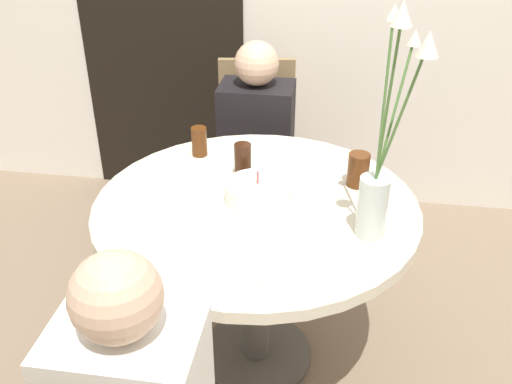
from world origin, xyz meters
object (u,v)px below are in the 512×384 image
birthday_cake (258,193)px  flower_vase (382,165)px  drink_glass_2 (243,161)px  person_boy (257,157)px  drink_glass_1 (199,141)px  chair_left_flank (257,141)px  side_plate (287,274)px  drink_glass_0 (358,170)px

birthday_cake → flower_vase: (0.38, -0.14, 0.21)m
drink_glass_2 → person_boy: size_ratio=0.13×
drink_glass_1 → person_boy: (0.16, 0.48, -0.29)m
chair_left_flank → drink_glass_2: bearing=-93.5°
person_boy → chair_left_flank: bearing=98.4°
drink_glass_1 → drink_glass_2: bearing=-38.1°
side_plate → drink_glass_1: size_ratio=1.47×
drink_glass_0 → person_boy: size_ratio=0.12×
side_plate → drink_glass_0: 0.59m
drink_glass_0 → drink_glass_1: size_ratio=1.05×
chair_left_flank → person_boy: size_ratio=0.85×
side_plate → drink_glass_0: size_ratio=1.40×
birthday_cake → side_plate: 0.40m
birthday_cake → drink_glass_1: bearing=130.6°
chair_left_flank → drink_glass_0: (0.48, -0.78, 0.29)m
chair_left_flank → person_boy: (0.02, -0.16, -0.01)m
birthday_cake → drink_glass_1: (-0.28, 0.33, 0.02)m
birthday_cake → drink_glass_2: drink_glass_2 is taller
side_plate → person_boy: 1.23m
side_plate → drink_glass_2: size_ratio=1.28×
drink_glass_0 → side_plate: bearing=-109.5°
person_boy → drink_glass_1: bearing=-108.2°
flower_vase → side_plate: 0.42m
drink_glass_2 → person_boy: (-0.04, 0.63, -0.30)m
birthday_cake → drink_glass_2: size_ratio=1.66×
drink_glass_1 → person_boy: person_boy is taller
chair_left_flank → drink_glass_1: size_ratio=7.72×
birthday_cake → flower_vase: 0.46m
flower_vase → person_boy: size_ratio=0.68×
chair_left_flank → drink_glass_0: 0.96m
drink_glass_0 → chair_left_flank: bearing=121.5°
flower_vase → drink_glass_1: (-0.66, 0.47, -0.19)m
side_plate → birthday_cake: bearing=110.3°
flower_vase → drink_glass_0: (-0.05, 0.32, -0.18)m
chair_left_flank → flower_vase: size_ratio=1.24×
drink_glass_2 → chair_left_flank: bearing=94.8°
flower_vase → person_boy: bearing=118.3°
chair_left_flank → drink_glass_1: bearing=-110.2°
chair_left_flank → drink_glass_1: 0.71m
birthday_cake → flower_vase: bearing=-20.1°
side_plate → person_boy: size_ratio=0.16×
birthday_cake → drink_glass_1: birthday_cake is taller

